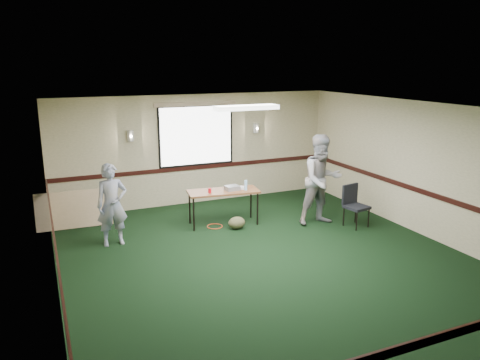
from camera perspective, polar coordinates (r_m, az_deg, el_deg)
name	(u,v)px	position (r m, az deg, el deg)	size (l,w,h in m)	color
ground	(269,262)	(8.46, 3.58, -9.91)	(8.00, 8.00, 0.00)	black
room_shell	(224,154)	(9.84, -1.93, 3.23)	(8.00, 8.02, 8.00)	tan
folding_table	(223,193)	(10.09, -2.05, -1.60)	(1.59, 0.81, 0.76)	#5E2E1A
projector	(232,188)	(10.09, -0.97, -0.97)	(0.29, 0.24, 0.10)	gray
game_console	(240,188)	(10.20, 0.02, -0.94)	(0.20, 0.16, 0.05)	white
red_cup	(210,191)	(9.89, -3.70, -1.29)	(0.07, 0.07, 0.11)	red
water_bottle	(246,185)	(10.07, 0.71, -0.64)	(0.07, 0.07, 0.22)	#99CFFB
duffel_bag	(237,223)	(9.98, -0.40, -5.24)	(0.37, 0.28, 0.26)	#413E25
cable_coil	(215,226)	(10.14, -3.09, -5.66)	(0.34, 0.34, 0.02)	#DE481B
folded_table	(74,209)	(10.59, -19.56, -3.41)	(1.55, 0.07, 0.80)	tan
conference_chair	(354,202)	(10.35, 13.70, -2.63)	(0.51, 0.53, 0.90)	black
person_left	(112,205)	(9.27, -15.34, -2.93)	(0.58, 0.38, 1.60)	#475C9C
person_right	(322,180)	(10.21, 9.93, 0.00)	(0.96, 0.75, 1.97)	#6C89A9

